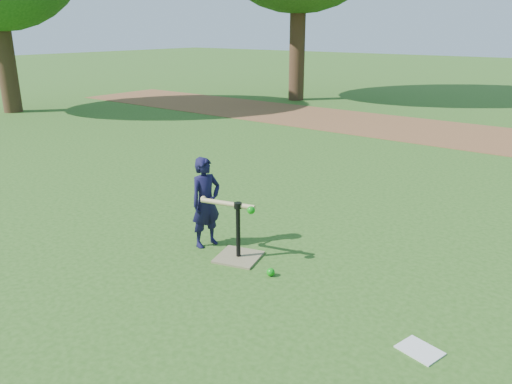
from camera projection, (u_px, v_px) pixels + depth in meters
The scene contains 7 objects.
ground at pixel (251, 244), 5.56m from camera, with size 80.00×80.00×0.00m, color #285116.
dirt_strip at pixel (458, 134), 11.19m from camera, with size 24.00×3.00×0.01m, color brown.
child at pixel (206, 202), 5.38m from camera, with size 0.36×0.24×1.00m, color #121133.
wiffle_ball_ground at pixel (271, 272), 4.83m from camera, with size 0.08×0.08×0.08m, color #0D9410.
clipboard at pixel (420, 350), 3.72m from camera, with size 0.30×0.23×0.01m, color silver.
batting_tee at pixel (238, 248), 5.19m from camera, with size 0.53×0.53×0.61m.
swing_action at pixel (230, 205), 5.07m from camera, with size 0.67×0.20×0.08m.
Camera 1 is at (3.16, -4.00, 2.30)m, focal length 35.00 mm.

